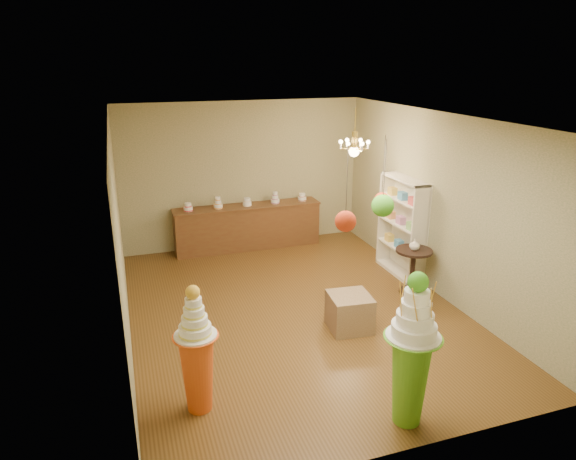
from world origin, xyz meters
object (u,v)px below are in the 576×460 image
object	(u,v)px
pedestal_orange	(197,362)
pedestal_green	(411,360)
round_table	(413,265)
sideboard	(248,226)

from	to	relation	value
pedestal_orange	pedestal_green	bearing A→B (deg)	-23.65
pedestal_green	round_table	size ratio (longest dim) A/B	2.29
pedestal_green	round_table	distance (m)	3.36
round_table	sideboard	bearing A→B (deg)	125.13
pedestal_orange	round_table	distance (m)	4.35
pedestal_orange	sideboard	size ratio (longest dim) A/B	0.51
pedestal_green	round_table	bearing A→B (deg)	57.88
pedestal_green	sideboard	xyz separation A→B (m)	(-0.32, 5.82, -0.29)
pedestal_green	pedestal_orange	bearing A→B (deg)	156.35
pedestal_green	sideboard	size ratio (longest dim) A/B	0.59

